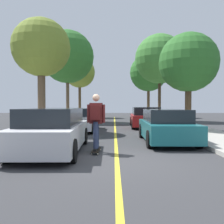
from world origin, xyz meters
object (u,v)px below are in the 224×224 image
at_px(street_tree_left_near, 67,57).
at_px(skateboarder, 96,118).
at_px(fire_hydrant, 19,133).
at_px(skateboard, 96,150).
at_px(street_tree_right_nearest, 189,63).
at_px(street_tree_left_nearest, 41,48).
at_px(parked_car_right_near, 145,117).
at_px(parked_car_left_nearest, 53,130).
at_px(street_tree_right_far, 148,73).
at_px(parked_car_right_nearest, 166,126).
at_px(street_tree_left_far, 80,73).
at_px(street_tree_right_near, 160,59).
at_px(parked_car_left_near, 80,119).

bearing_deg(street_tree_left_near, skateboarder, -75.80).
bearing_deg(fire_hydrant, skateboard, -21.34).
xyz_separation_m(street_tree_right_nearest, skateboard, (-4.82, -6.23, -3.85)).
bearing_deg(street_tree_left_nearest, parked_car_right_near, 24.13).
distance_m(parked_car_left_nearest, street_tree_right_far, 23.53).
xyz_separation_m(parked_car_right_nearest, street_tree_right_far, (2.10, 20.11, 4.79)).
height_order(street_tree_left_nearest, street_tree_right_nearest, street_tree_left_nearest).
distance_m(parked_car_right_near, street_tree_left_far, 14.95).
height_order(street_tree_right_nearest, street_tree_right_near, street_tree_right_near).
xyz_separation_m(parked_car_right_nearest, parked_car_right_near, (-0.00, 6.61, 0.02)).
bearing_deg(skateboarder, street_tree_left_near, 104.20).
xyz_separation_m(parked_car_left_nearest, street_tree_left_near, (-2.10, 13.73, 5.06)).
height_order(street_tree_left_far, skateboarder, street_tree_left_far).
bearing_deg(parked_car_left_near, street_tree_right_far, 68.29).
distance_m(parked_car_right_nearest, street_tree_left_near, 14.18).
height_order(street_tree_right_near, fire_hydrant, street_tree_right_near).
bearing_deg(parked_car_right_nearest, street_tree_left_near, 118.16).
relative_size(skateboard, skateboarder, 0.48).
distance_m(parked_car_left_nearest, parked_car_right_near, 9.62).
height_order(parked_car_left_near, street_tree_right_near, street_tree_right_near).
relative_size(parked_car_left_nearest, skateboarder, 2.53).
relative_size(street_tree_left_far, skateboarder, 4.01).
bearing_deg(parked_car_left_nearest, fire_hydrant, 146.46).
xyz_separation_m(street_tree_left_near, street_tree_left_far, (0.00, 7.69, -0.37)).
distance_m(fire_hydrant, skateboard, 3.16).
distance_m(parked_car_right_nearest, street_tree_right_far, 20.78).
xyz_separation_m(street_tree_left_far, fire_hydrant, (0.60, -20.43, -4.91)).
height_order(street_tree_left_nearest, fire_hydrant, street_tree_left_nearest).
xyz_separation_m(street_tree_right_near, skateboarder, (-4.82, -15.07, -4.67)).
height_order(parked_car_left_nearest, street_tree_right_far, street_tree_right_far).
relative_size(street_tree_left_far, street_tree_right_nearest, 1.29).
bearing_deg(parked_car_left_nearest, street_tree_right_far, 74.29).
relative_size(parked_car_left_near, street_tree_right_far, 0.58).
relative_size(parked_car_right_near, street_tree_right_near, 0.53).
bearing_deg(parked_car_left_near, parked_car_right_nearest, -46.96).
xyz_separation_m(parked_car_left_near, street_tree_right_far, (6.24, 15.68, 4.78)).
xyz_separation_m(parked_car_right_near, street_tree_right_far, (2.10, 13.50, 4.78)).
bearing_deg(parked_car_left_nearest, street_tree_left_far, 95.60).
bearing_deg(parked_car_right_near, street_tree_right_nearest, -51.03).
height_order(parked_car_left_near, skateboarder, skateboarder).
distance_m(parked_car_right_nearest, street_tree_left_nearest, 8.37).
distance_m(parked_car_left_nearest, skateboard, 1.56).
bearing_deg(street_tree_left_near, street_tree_left_far, 90.00).
bearing_deg(parked_car_right_nearest, street_tree_right_nearest, 62.37).
distance_m(street_tree_left_nearest, street_tree_right_near, 12.32).
xyz_separation_m(parked_car_right_nearest, street_tree_right_near, (2.10, 12.82, 5.12)).
distance_m(street_tree_left_far, skateboarder, 22.30).
bearing_deg(street_tree_right_far, street_tree_left_far, -174.79).
relative_size(parked_car_left_nearest, street_tree_right_far, 0.59).
bearing_deg(fire_hydrant, street_tree_left_near, 92.70).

